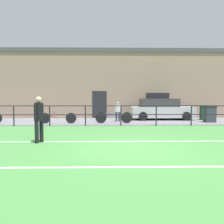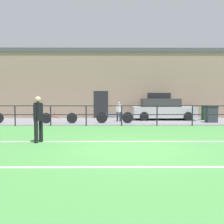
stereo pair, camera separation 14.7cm
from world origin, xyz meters
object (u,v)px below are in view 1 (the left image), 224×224
object	(u,v)px
bicycle_parked_1	(58,118)
trash_bin_1	(210,114)
trash_bin_0	(205,112)
bicycle_parked_2	(114,117)
parked_car_red	(161,110)
spectator_child	(118,110)
player_goalkeeper	(39,116)

from	to	relation	value
bicycle_parked_1	trash_bin_1	bearing A→B (deg)	3.19
trash_bin_0	trash_bin_1	xyz separation A→B (m)	(-0.40, -1.71, 0.02)
bicycle_parked_2	parked_car_red	bearing A→B (deg)	35.13
bicycle_parked_1	trash_bin_0	bearing A→B (deg)	12.69
bicycle_parked_2	trash_bin_1	distance (m)	6.17
bicycle_parked_1	spectator_child	bearing A→B (deg)	18.07
parked_car_red	bicycle_parked_2	bearing A→B (deg)	-144.87
player_goalkeeper	trash_bin_1	bearing A→B (deg)	-28.18
player_goalkeeper	parked_car_red	xyz separation A→B (m)	(6.27, 8.62, -0.19)
spectator_child	bicycle_parked_2	size ratio (longest dim) A/B	0.57
parked_car_red	trash_bin_1	bearing A→B (deg)	-36.55
spectator_child	bicycle_parked_2	world-z (taller)	spectator_child
player_goalkeeper	bicycle_parked_2	distance (m)	6.81
spectator_child	bicycle_parked_1	xyz separation A→B (m)	(-3.70, -1.21, -0.40)
player_goalkeeper	trash_bin_1	world-z (taller)	player_goalkeeper
player_goalkeeper	trash_bin_0	xyz separation A→B (m)	(9.36, 8.34, -0.39)
bicycle_parked_2	trash_bin_1	world-z (taller)	trash_bin_1
parked_car_red	bicycle_parked_1	bearing A→B (deg)	-159.86
player_goalkeeper	bicycle_parked_1	bearing A→B (deg)	30.93
parked_car_red	trash_bin_0	bearing A→B (deg)	-5.17
player_goalkeeper	bicycle_parked_2	size ratio (longest dim) A/B	0.72
bicycle_parked_2	trash_bin_0	distance (m)	6.91
trash_bin_0	spectator_child	bearing A→B (deg)	-170.61
player_goalkeeper	spectator_child	bearing A→B (deg)	2.30
spectator_child	trash_bin_1	distance (m)	5.90
trash_bin_0	trash_bin_1	world-z (taller)	trash_bin_1
spectator_child	bicycle_parked_2	distance (m)	1.23
bicycle_parked_1	bicycle_parked_2	xyz separation A→B (m)	(3.40, 0.08, 0.02)
player_goalkeeper	trash_bin_1	size ratio (longest dim) A/B	1.54
parked_car_red	trash_bin_1	size ratio (longest dim) A/B	4.14
parked_car_red	bicycle_parked_2	size ratio (longest dim) A/B	1.93
bicycle_parked_2	trash_bin_1	xyz separation A→B (m)	(6.15, 0.45, 0.18)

